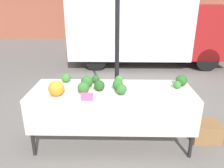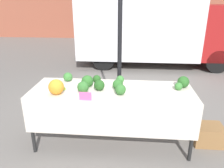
% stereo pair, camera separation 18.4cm
% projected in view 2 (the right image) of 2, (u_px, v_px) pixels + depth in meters
% --- Properties ---
extents(ground_plane, '(40.00, 40.00, 0.00)m').
position_uv_depth(ground_plane, '(112.00, 141.00, 3.40)').
color(ground_plane, slate).
extents(tent_pole, '(0.07, 0.07, 2.49)m').
position_uv_depth(tent_pole, '(120.00, 53.00, 3.56)').
color(tent_pole, black).
rests_on(tent_pole, ground_plane).
extents(parked_truck, '(5.05, 2.24, 2.55)m').
position_uv_depth(parked_truck, '(152.00, 23.00, 7.16)').
color(parked_truck, silver).
rests_on(parked_truck, ground_plane).
extents(market_table, '(2.29, 0.81, 0.87)m').
position_uv_depth(market_table, '(112.00, 98.00, 3.06)').
color(market_table, beige).
rests_on(market_table, ground_plane).
extents(orange_cauliflower, '(0.21, 0.21, 0.21)m').
position_uv_depth(orange_cauliflower, '(56.00, 87.00, 2.89)').
color(orange_cauliflower, orange).
rests_on(orange_cauliflower, market_table).
extents(romanesco_head, '(0.13, 0.13, 0.11)m').
position_uv_depth(romanesco_head, '(61.00, 86.00, 3.07)').
color(romanesco_head, '#93B238').
rests_on(romanesco_head, market_table).
extents(broccoli_head_0, '(0.12, 0.12, 0.12)m').
position_uv_depth(broccoli_head_0, '(120.00, 79.00, 3.30)').
color(broccoli_head_0, '#387533').
rests_on(broccoli_head_0, market_table).
extents(broccoli_head_1, '(0.17, 0.17, 0.17)m').
position_uv_depth(broccoli_head_1, '(87.00, 81.00, 3.15)').
color(broccoli_head_1, '#2D6628').
rests_on(broccoli_head_1, market_table).
extents(broccoli_head_2, '(0.11, 0.11, 0.11)m').
position_uv_depth(broccoli_head_2, '(179.00, 86.00, 3.05)').
color(broccoli_head_2, '#387533').
rests_on(broccoli_head_2, market_table).
extents(broccoli_head_3, '(0.15, 0.15, 0.15)m').
position_uv_depth(broccoli_head_3, '(99.00, 85.00, 3.03)').
color(broccoli_head_3, '#23511E').
rests_on(broccoli_head_3, market_table).
extents(broccoli_head_4, '(0.16, 0.16, 0.16)m').
position_uv_depth(broccoli_head_4, '(83.00, 87.00, 2.96)').
color(broccoli_head_4, '#336B2D').
rests_on(broccoli_head_4, market_table).
extents(broccoli_head_5, '(0.15, 0.15, 0.15)m').
position_uv_depth(broccoli_head_5, '(118.00, 84.00, 3.06)').
color(broccoli_head_5, '#2D6628').
rests_on(broccoli_head_5, market_table).
extents(broccoli_head_6, '(0.14, 0.14, 0.14)m').
position_uv_depth(broccoli_head_6, '(68.00, 77.00, 3.38)').
color(broccoli_head_6, '#387533').
rests_on(broccoli_head_6, market_table).
extents(broccoli_head_7, '(0.17, 0.17, 0.17)m').
position_uv_depth(broccoli_head_7, '(183.00, 82.00, 3.13)').
color(broccoli_head_7, '#285B23').
rests_on(broccoli_head_7, market_table).
extents(broccoli_head_8, '(0.15, 0.15, 0.15)m').
position_uv_depth(broccoli_head_8, '(120.00, 89.00, 2.89)').
color(broccoli_head_8, '#336B2D').
rests_on(broccoli_head_8, market_table).
extents(broccoli_head_9, '(0.12, 0.12, 0.12)m').
position_uv_depth(broccoli_head_9, '(97.00, 79.00, 3.31)').
color(broccoli_head_9, '#23511E').
rests_on(broccoli_head_9, market_table).
extents(price_sign, '(0.16, 0.01, 0.11)m').
position_uv_depth(price_sign, '(85.00, 96.00, 2.73)').
color(price_sign, '#F45B9E').
rests_on(price_sign, market_table).
extents(produce_crate, '(0.42, 0.34, 0.30)m').
position_uv_depth(produce_crate, '(208.00, 134.00, 3.30)').
color(produce_crate, olive).
rests_on(produce_crate, ground_plane).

